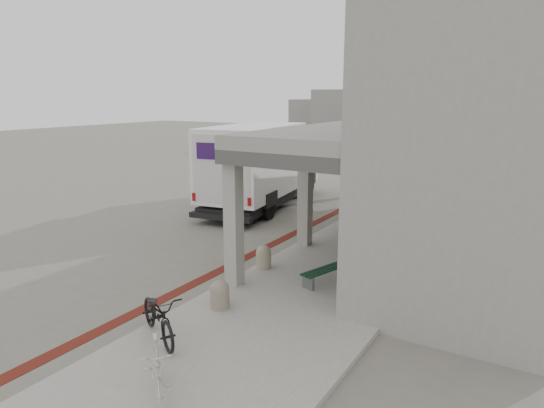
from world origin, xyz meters
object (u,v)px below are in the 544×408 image
Objects in this scene: fedex_truck at (263,163)px; utility_cabinet at (364,242)px; bench at (327,272)px; bicycle_black at (158,315)px; bicycle_cream at (158,370)px.

fedex_truck is 8.22× the size of utility_cabinet.
fedex_truck is 8.56m from utility_cabinet.
fedex_truck is at bearing 149.17° from bench.
utility_cabinet is 7.05m from bicycle_black.
bench is at bearing 9.21° from bicycle_black.
utility_cabinet is at bearing -45.52° from fedex_truck.
utility_cabinet reaches higher than bench.
utility_cabinet is 8.28m from bicycle_cream.
bench is 1.05× the size of bicycle_cream.
utility_cabinet is at bearing 40.98° from bicycle_cream.
bench is at bearing 41.39° from bicycle_cream.
utility_cabinet is 0.67× the size of bicycle_cream.
bicycle_cream is at bearing -107.35° from bicycle_black.
bench is at bearing -56.70° from fedex_truck.
bench is 4.82m from bicycle_black.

